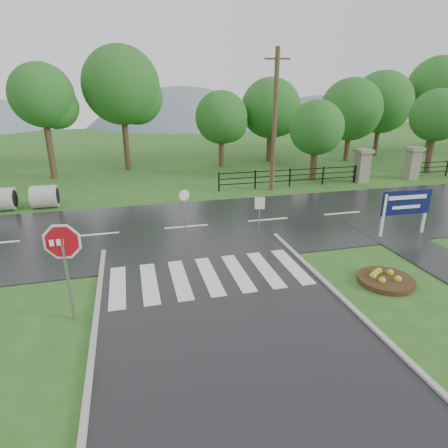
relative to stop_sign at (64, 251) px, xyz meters
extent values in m
plane|color=#2A5D1F|center=(4.15, -3.54, -2.05)|extent=(120.00, 120.00, 0.00)
cube|color=black|center=(4.15, 6.46, -2.05)|extent=(90.00, 8.00, 0.04)
cube|color=#29292B|center=(12.65, 0.46, -2.05)|extent=(2.20, 11.00, 0.04)
cube|color=silver|center=(1.15, 1.46, -1.99)|extent=(0.50, 2.80, 0.02)
cube|color=silver|center=(2.15, 1.46, -1.99)|extent=(0.50, 2.80, 0.02)
cube|color=silver|center=(3.15, 1.46, -1.99)|extent=(0.50, 2.80, 0.02)
cube|color=silver|center=(4.15, 1.46, -1.99)|extent=(0.50, 2.80, 0.02)
cube|color=silver|center=(5.15, 1.46, -1.99)|extent=(0.50, 2.80, 0.02)
cube|color=silver|center=(6.15, 1.46, -1.99)|extent=(0.50, 2.80, 0.02)
cube|color=silver|center=(7.15, 1.46, -1.99)|extent=(0.50, 2.80, 0.02)
cube|color=gray|center=(17.15, 12.46, -1.05)|extent=(0.80, 0.80, 2.00)
cube|color=#6B6659|center=(17.15, 12.46, 0.07)|extent=(1.00, 1.00, 0.24)
cube|color=gray|center=(21.15, 12.46, -1.05)|extent=(0.80, 0.80, 2.00)
cube|color=#6B6659|center=(21.15, 12.46, 0.07)|extent=(1.00, 1.00, 0.24)
cube|color=black|center=(11.90, 12.46, -1.65)|extent=(9.50, 0.05, 0.05)
cube|color=black|center=(11.90, 12.46, -1.30)|extent=(9.50, 0.05, 0.05)
cube|color=black|center=(11.90, 12.46, -0.95)|extent=(9.50, 0.05, 0.05)
cube|color=black|center=(7.15, 12.46, -1.45)|extent=(0.08, 0.08, 1.20)
cube|color=black|center=(16.65, 12.46, -1.45)|extent=(0.08, 0.08, 1.20)
cube|color=black|center=(21.65, 12.46, -1.45)|extent=(0.08, 0.08, 1.20)
sphere|color=slate|center=(12.15, 61.46, -19.33)|extent=(48.00, 48.00, 48.00)
sphere|color=slate|center=(40.15, 61.46, -15.01)|extent=(36.00, 36.00, 36.00)
cylinder|color=#9E9B93|center=(-4.78, 11.46, -1.45)|extent=(1.30, 1.20, 1.20)
cylinder|color=#9E9B93|center=(-2.68, 11.46, -1.45)|extent=(1.30, 1.20, 1.20)
cube|color=#939399|center=(0.00, 0.00, -0.95)|extent=(0.07, 0.07, 2.20)
cylinder|color=white|center=(0.00, 0.01, 0.26)|extent=(1.31, 0.23, 1.32)
cylinder|color=#B40C19|center=(0.00, 0.00, 0.26)|extent=(1.14, 0.21, 1.15)
cube|color=silver|center=(12.03, 3.20, -1.09)|extent=(0.10, 0.10, 1.91)
cube|color=silver|center=(14.13, 3.20, -1.09)|extent=(0.10, 0.10, 1.91)
cube|color=#0A0F42|center=(13.08, 3.20, -0.57)|extent=(2.29, 0.13, 1.05)
cube|color=white|center=(13.08, 3.17, -0.33)|extent=(1.81, 0.07, 0.17)
cube|color=white|center=(13.08, 3.17, -0.76)|extent=(1.34, 0.05, 0.14)
cylinder|color=#332111|center=(9.67, -0.35, -1.96)|extent=(1.79, 1.79, 0.18)
cube|color=#939399|center=(6.89, 4.28, -1.18)|extent=(0.04, 0.04, 1.74)
cube|color=white|center=(6.89, 4.26, -0.44)|extent=(0.40, 0.15, 0.50)
cylinder|color=#939399|center=(3.99, 5.64, -1.11)|extent=(0.06, 0.06, 1.87)
cylinder|color=white|center=(3.99, 5.62, -0.27)|extent=(0.46, 0.15, 0.47)
cylinder|color=#473523|center=(10.46, 11.96, 2.09)|extent=(0.28, 0.28, 8.27)
cube|color=brown|center=(10.46, 11.96, 5.58)|extent=(1.46, 0.35, 0.09)
cylinder|color=#3D2B1C|center=(14.30, 13.96, -0.56)|extent=(0.41, 0.41, 2.98)
sphere|color=#1D5C1C|center=(14.30, 13.96, 1.53)|extent=(3.66, 3.66, 3.66)
cylinder|color=#3D2B1C|center=(23.87, 13.96, -0.28)|extent=(0.47, 0.47, 3.53)
sphere|color=#1D5C1C|center=(23.87, 13.96, 2.18)|extent=(3.73, 3.73, 3.73)
camera|label=1|loc=(1.82, -9.60, 3.92)|focal=30.00mm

